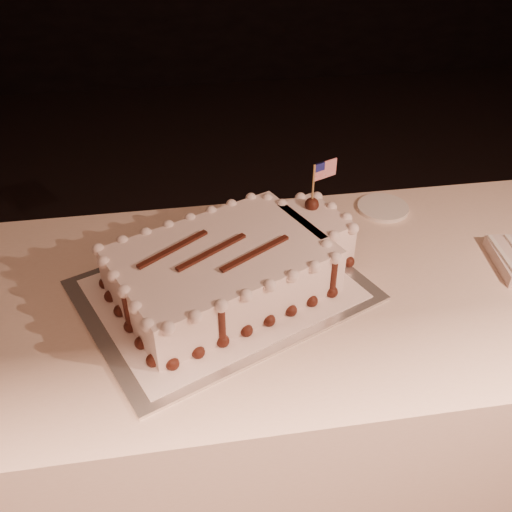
{
  "coord_description": "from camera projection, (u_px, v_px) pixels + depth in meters",
  "views": [
    {
      "loc": [
        -0.45,
        -0.41,
        1.63
      ],
      "look_at": [
        -0.29,
        0.61,
        0.85
      ],
      "focal_mm": 40.0,
      "sensor_mm": 36.0,
      "label": 1
    }
  ],
  "objects": [
    {
      "name": "cake_board",
      "position": [
        223.0,
        290.0,
        1.34
      ],
      "size": [
        0.76,
        0.68,
        0.01
      ],
      "primitive_type": "cube",
      "rotation": [
        0.0,
        0.0,
        0.41
      ],
      "color": "silver",
      "rests_on": "banquet_table"
    },
    {
      "name": "side_plate",
      "position": [
        383.0,
        208.0,
        1.63
      ],
      "size": [
        0.15,
        0.15,
        0.01
      ],
      "primitive_type": "cylinder",
      "color": "white",
      "rests_on": "banquet_table"
    },
    {
      "name": "sheet_cake",
      "position": [
        234.0,
        265.0,
        1.32
      ],
      "size": [
        0.62,
        0.48,
        0.24
      ],
      "color": "white",
      "rests_on": "doily"
    },
    {
      "name": "banquet_table",
      "position": [
        358.0,
        382.0,
        1.61
      ],
      "size": [
        2.4,
        0.8,
        0.75
      ],
      "primitive_type": "cube",
      "color": "beige",
      "rests_on": "ground"
    },
    {
      "name": "doily",
      "position": [
        222.0,
        289.0,
        1.34
      ],
      "size": [
        0.68,
        0.62,
        0.0
      ],
      "primitive_type": "cube",
      "rotation": [
        0.0,
        0.0,
        0.41
      ],
      "color": "white",
      "rests_on": "cake_board"
    }
  ]
}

